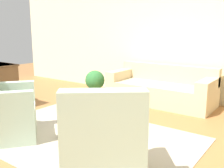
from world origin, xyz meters
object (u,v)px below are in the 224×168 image
at_px(ottoman_table, 90,119).
at_px(potted_plant_floor, 95,82).
at_px(couch, 161,89).
at_px(armchair_left, 3,112).
at_px(armchair_right, 103,144).

height_order(ottoman_table, potted_plant_floor, potted_plant_floor).
bearing_deg(potted_plant_floor, couch, 15.93).
xyz_separation_m(armchair_left, armchair_right, (1.87, -0.00, 0.00)).
relative_size(armchair_left, ottoman_table, 1.36).
bearing_deg(ottoman_table, potted_plant_floor, 127.69).
bearing_deg(armchair_left, potted_plant_floor, 100.16).
height_order(couch, armchair_left, armchair_left).
relative_size(armchair_right, potted_plant_floor, 1.80).
relative_size(couch, armchair_right, 1.99).
distance_m(couch, potted_plant_floor, 1.59).
relative_size(couch, potted_plant_floor, 3.60).
bearing_deg(armchair_left, armchair_right, -0.00).
height_order(armchair_left, armchair_right, same).
bearing_deg(armchair_right, ottoman_table, 137.90).
bearing_deg(couch, potted_plant_floor, -164.07).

